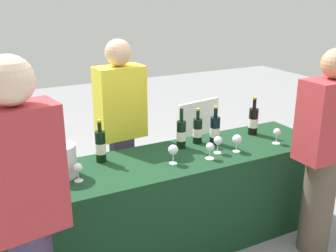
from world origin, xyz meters
The scene contains 19 objects.
ground_plane centered at (0.00, 0.00, 0.00)m, with size 12.00×12.00×0.00m, color gray.
tasting_table centered at (0.00, 0.00, 0.38)m, with size 2.59×0.64×0.75m, color #14381E.
wine_bottle_0 centered at (-0.96, 0.08, 0.87)m, with size 0.08×0.08×0.32m.
wine_bottle_1 centered at (-0.45, 0.17, 0.87)m, with size 0.07×0.07×0.32m.
wine_bottle_2 centered at (0.19, 0.14, 0.86)m, with size 0.07×0.07×0.32m.
wine_bottle_3 centered at (0.35, 0.17, 0.86)m, with size 0.08×0.08×0.29m.
wine_bottle_4 centered at (0.47, 0.09, 0.87)m, with size 0.08×0.08×0.31m.
wine_bottle_5 centered at (0.89, 0.13, 0.87)m, with size 0.08×0.08×0.33m.
wine_glass_0 centered at (-0.68, -0.06, 0.84)m, with size 0.06×0.06×0.12m.
wine_glass_1 centered at (-0.01, -0.10, 0.85)m, with size 0.07×0.07×0.14m.
wine_glass_2 centered at (0.27, -0.15, 0.84)m, with size 0.07×0.07×0.12m.
wine_glass_3 centered at (0.38, -0.09, 0.85)m, with size 0.07×0.07×0.13m.
wine_glass_4 centered at (0.52, -0.13, 0.85)m, with size 0.07×0.07×0.14m.
wine_glass_5 centered at (0.91, -0.14, 0.84)m, with size 0.06×0.06×0.13m.
ice_bucket centered at (-0.76, 0.07, 0.86)m, with size 0.21×0.21×0.22m, color silver.
server_pouring centered at (-0.16, 0.52, 0.85)m, with size 0.40×0.24×1.57m.
guest_0 centered at (-1.07, -0.61, 0.92)m, with size 0.40×0.26×1.67m.
guest_1 centered at (0.99, -0.55, 0.83)m, with size 0.43×0.24×1.56m.
menu_board centered at (0.84, 0.95, 0.43)m, with size 0.54×0.03×0.85m, color white.
Camera 1 is at (-1.23, -2.38, 1.91)m, focal length 42.31 mm.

